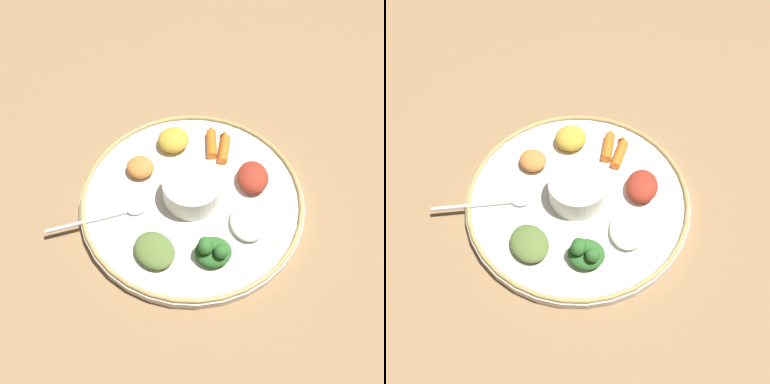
{
  "view_description": "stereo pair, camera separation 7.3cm",
  "coord_description": "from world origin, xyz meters",
  "views": [
    {
      "loc": [
        0.21,
        -0.36,
        0.64
      ],
      "look_at": [
        0.0,
        0.0,
        0.03
      ],
      "focal_mm": 39.63,
      "sensor_mm": 36.0,
      "label": 1
    },
    {
      "loc": [
        0.27,
        -0.31,
        0.64
      ],
      "look_at": [
        0.0,
        0.0,
        0.03
      ],
      "focal_mm": 39.63,
      "sensor_mm": 36.0,
      "label": 2
    }
  ],
  "objects": [
    {
      "name": "ground_plane",
      "position": [
        0.0,
        0.0,
        0.0
      ],
      "size": [
        2.4,
        2.4,
        0.0
      ],
      "primitive_type": "plane",
      "color": "olive"
    },
    {
      "name": "platter",
      "position": [
        0.0,
        0.0,
        0.01
      ],
      "size": [
        0.39,
        0.39,
        0.02
      ],
      "primitive_type": "cylinder",
      "color": "white",
      "rests_on": "ground_plane"
    },
    {
      "name": "platter_rim",
      "position": [
        0.0,
        0.0,
        0.02
      ],
      "size": [
        0.39,
        0.39,
        0.01
      ],
      "primitive_type": "torus",
      "color": "tan",
      "rests_on": "platter"
    },
    {
      "name": "center_bowl",
      "position": [
        0.0,
        0.0,
        0.04
      ],
      "size": [
        0.1,
        0.1,
        0.05
      ],
      "color": "silver",
      "rests_on": "platter"
    },
    {
      "name": "spoon",
      "position": [
        -0.1,
        -0.1,
        0.02
      ],
      "size": [
        0.13,
        0.14,
        0.01
      ],
      "color": "silver",
      "rests_on": "platter"
    },
    {
      "name": "greens_pile",
      "position": [
        0.09,
        -0.08,
        0.04
      ],
      "size": [
        0.08,
        0.08,
        0.05
      ],
      "color": "#2D6628",
      "rests_on": "platter"
    },
    {
      "name": "carrot_near_spoon",
      "position": [
        -0.01,
        0.12,
        0.03
      ],
      "size": [
        0.04,
        0.08,
        0.02
      ],
      "color": "orange",
      "rests_on": "platter"
    },
    {
      "name": "carrot_outer",
      "position": [
        -0.03,
        0.12,
        0.03
      ],
      "size": [
        0.05,
        0.07,
        0.02
      ],
      "color": "orange",
      "rests_on": "platter"
    },
    {
      "name": "mound_beet",
      "position": [
        0.08,
        0.08,
        0.03
      ],
      "size": [
        0.08,
        0.09,
        0.03
      ],
      "primitive_type": "ellipsoid",
      "rotation": [
        0.0,
        0.0,
        2.11
      ],
      "color": "maroon",
      "rests_on": "platter"
    },
    {
      "name": "mound_collards",
      "position": [
        0.01,
        -0.13,
        0.03
      ],
      "size": [
        0.09,
        0.08,
        0.02
      ],
      "primitive_type": "ellipsoid",
      "rotation": [
        0.0,
        0.0,
        5.97
      ],
      "color": "#567033",
      "rests_on": "platter"
    },
    {
      "name": "mound_rice_white",
      "position": [
        0.11,
        0.0,
        0.03
      ],
      "size": [
        0.09,
        0.1,
        0.02
      ],
      "primitive_type": "ellipsoid",
      "rotation": [
        0.0,
        0.0,
        5.25
      ],
      "color": "silver",
      "rests_on": "platter"
    },
    {
      "name": "mound_squash",
      "position": [
        -0.11,
        -0.0,
        0.03
      ],
      "size": [
        0.06,
        0.05,
        0.03
      ],
      "primitive_type": "ellipsoid",
      "rotation": [
        0.0,
        0.0,
        3.06
      ],
      "color": "#C67A38",
      "rests_on": "platter"
    },
    {
      "name": "mound_lentil_yellow",
      "position": [
        -0.09,
        0.08,
        0.03
      ],
      "size": [
        0.07,
        0.07,
        0.03
      ],
      "primitive_type": "ellipsoid",
      "rotation": [
        0.0,
        0.0,
        4.55
      ],
      "color": "gold",
      "rests_on": "platter"
    }
  ]
}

